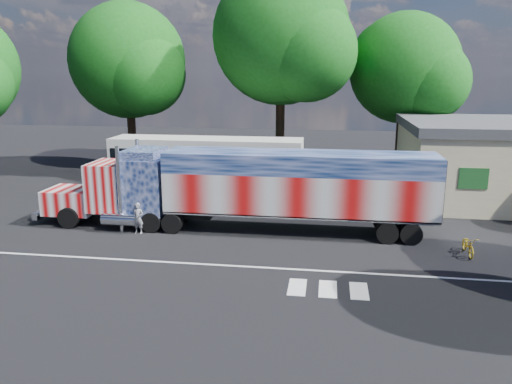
# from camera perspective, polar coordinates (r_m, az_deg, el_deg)

# --- Properties ---
(ground) EXTENTS (100.00, 100.00, 0.00)m
(ground) POSITION_cam_1_polar(r_m,az_deg,el_deg) (24.83, -1.02, -5.88)
(ground) COLOR black
(lane_markings) EXTENTS (30.00, 2.67, 0.01)m
(lane_markings) POSITION_cam_1_polar(r_m,az_deg,el_deg) (21.13, 1.93, -9.48)
(lane_markings) COLOR silver
(lane_markings) RESTS_ON ground
(semi_truck) EXTENTS (21.44, 3.39, 4.57)m
(semi_truck) POSITION_cam_1_polar(r_m,az_deg,el_deg) (26.31, -0.85, 0.57)
(semi_truck) COLOR black
(semi_truck) RESTS_ON ground
(coach_bus) EXTENTS (13.21, 3.07, 3.84)m
(coach_bus) POSITION_cam_1_polar(r_m,az_deg,el_deg) (34.75, -5.64, 3.11)
(coach_bus) COLOR silver
(coach_bus) RESTS_ON ground
(woman) EXTENTS (0.63, 0.44, 1.65)m
(woman) POSITION_cam_1_polar(r_m,az_deg,el_deg) (26.79, -13.34, -2.94)
(woman) COLOR slate
(woman) RESTS_ON ground
(bicycle) EXTENTS (0.62, 1.74, 0.91)m
(bicycle) POSITION_cam_1_polar(r_m,az_deg,el_deg) (25.23, 23.10, -5.61)
(bicycle) COLOR gold
(bicycle) RESTS_ON ground
(tree_nw_a) EXTENTS (10.04, 9.56, 13.94)m
(tree_nw_a) POSITION_cam_1_polar(r_m,az_deg,el_deg) (44.26, -14.28, 14.28)
(tree_nw_a) COLOR black
(tree_nw_a) RESTS_ON ground
(tree_ne_a) EXTENTS (9.12, 8.69, 12.88)m
(tree_ne_a) POSITION_cam_1_polar(r_m,az_deg,el_deg) (42.27, 16.84, 13.32)
(tree_ne_a) COLOR black
(tree_ne_a) RESTS_ON ground
(tree_n_mid) EXTENTS (11.00, 10.47, 16.16)m
(tree_n_mid) POSITION_cam_1_polar(r_m,az_deg,el_deg) (39.83, 3.14, 17.30)
(tree_n_mid) COLOR black
(tree_n_mid) RESTS_ON ground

